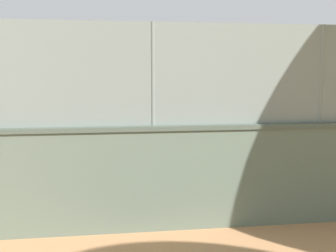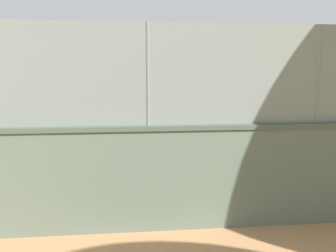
# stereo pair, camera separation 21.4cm
# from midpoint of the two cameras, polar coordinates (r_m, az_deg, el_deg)

# --- Properties ---
(ground_plane) EXTENTS (260.00, 260.00, 0.00)m
(ground_plane) POSITION_cam_midpoint_polar(r_m,az_deg,el_deg) (18.94, 5.27, -1.04)
(ground_plane) COLOR tan
(perimeter_wall) EXTENTS (27.76, 0.57, 1.82)m
(perimeter_wall) POSITION_cam_midpoint_polar(r_m,az_deg,el_deg) (7.52, 8.74, -6.56)
(perimeter_wall) COLOR slate
(perimeter_wall) RESTS_ON ground_plane
(fence_panel_on_wall) EXTENTS (27.27, 0.23, 1.73)m
(fence_panel_on_wall) POSITION_cam_midpoint_polar(r_m,az_deg,el_deg) (7.31, 9.00, 7.07)
(fence_panel_on_wall) COLOR gray
(fence_panel_on_wall) RESTS_ON perimeter_wall
(player_near_wall_returning) EXTENTS (0.69, 1.11, 1.56)m
(player_near_wall_returning) POSITION_cam_midpoint_polar(r_m,az_deg,el_deg) (18.00, 3.18, 1.49)
(player_near_wall_returning) COLOR #591919
(player_near_wall_returning) RESTS_ON ground_plane
(player_crossing_court) EXTENTS (0.95, 0.66, 1.52)m
(player_crossing_court) POSITION_cam_midpoint_polar(r_m,az_deg,el_deg) (11.51, -12.91, -2.06)
(player_crossing_court) COLOR navy
(player_crossing_court) RESTS_ON ground_plane
(sports_ball) EXTENTS (0.19, 0.19, 0.19)m
(sports_ball) POSITION_cam_midpoint_polar(r_m,az_deg,el_deg) (16.09, 8.21, 2.68)
(sports_ball) COLOR #3399D8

